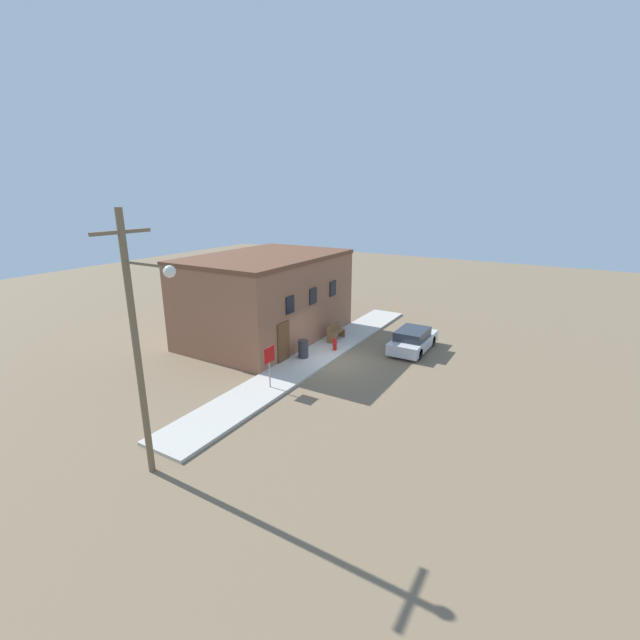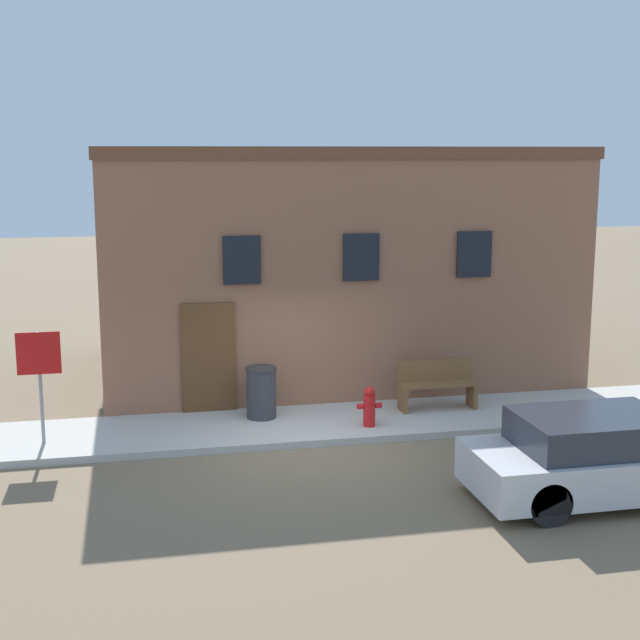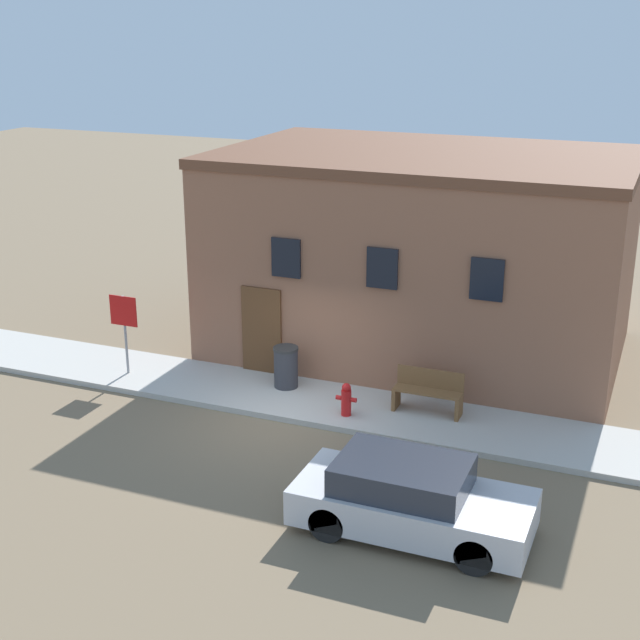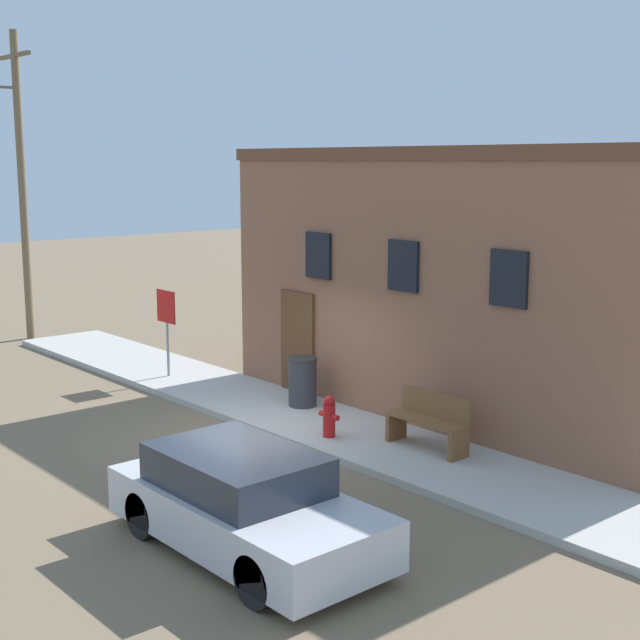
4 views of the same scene
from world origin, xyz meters
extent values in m
plane|color=#7A664C|center=(0.00, 0.00, 0.00)|extent=(80.00, 80.00, 0.00)
cube|color=#BCB7AD|center=(0.00, 1.09, 0.06)|extent=(20.67, 2.17, 0.13)
cube|color=#8E5B42|center=(1.46, 5.42, 2.40)|extent=(9.77, 6.48, 4.81)
cube|color=brown|center=(1.46, 5.42, 4.93)|extent=(9.87, 6.58, 0.24)
cube|color=black|center=(-0.82, 2.14, 2.98)|extent=(0.70, 0.08, 0.90)
cube|color=black|center=(1.46, 2.14, 2.98)|extent=(0.70, 0.08, 0.90)
cube|color=black|center=(3.74, 2.14, 2.98)|extent=(0.70, 0.08, 0.90)
cube|color=brown|center=(-1.47, 2.14, 1.10)|extent=(1.00, 0.08, 2.20)
cylinder|color=red|center=(1.24, 0.60, 0.41)|extent=(0.22, 0.22, 0.57)
sphere|color=red|center=(1.24, 0.60, 0.76)|extent=(0.19, 0.19, 0.19)
cylinder|color=red|center=(1.07, 0.60, 0.50)|extent=(0.12, 0.10, 0.10)
cylinder|color=red|center=(1.40, 0.60, 0.50)|extent=(0.12, 0.10, 0.10)
cylinder|color=gray|center=(-4.38, 0.85, 1.08)|extent=(0.06, 0.06, 1.91)
cube|color=red|center=(-4.38, 0.83, 1.68)|extent=(0.71, 0.02, 0.71)
cube|color=brown|center=(2.10, 1.36, 0.36)|extent=(0.08, 0.44, 0.47)
cube|color=brown|center=(3.48, 1.36, 0.36)|extent=(0.08, 0.44, 0.47)
cube|color=brown|center=(2.79, 1.36, 0.62)|extent=(1.46, 0.44, 0.04)
cube|color=brown|center=(2.79, 1.56, 0.84)|extent=(1.46, 0.04, 0.42)
cylinder|color=#333338|center=(-0.57, 1.52, 0.57)|extent=(0.55, 0.55, 0.89)
cylinder|color=#2D2D2D|center=(-0.57, 1.52, 1.05)|extent=(0.57, 0.57, 0.06)
cylinder|color=black|center=(2.56, -2.26, 0.31)|extent=(0.61, 0.20, 0.61)
cylinder|color=black|center=(2.56, -3.77, 0.31)|extent=(0.61, 0.20, 0.61)
cube|color=silver|center=(3.77, -3.02, 0.48)|extent=(3.92, 1.71, 0.61)
cube|color=#282D38|center=(3.58, -3.02, 1.02)|extent=(2.15, 1.51, 0.48)
camera|label=1|loc=(-18.37, -10.03, 8.50)|focal=24.00mm
camera|label=2|loc=(-2.79, -14.17, 4.97)|focal=50.00mm
camera|label=3|loc=(7.23, -15.53, 8.17)|focal=50.00mm
camera|label=4|loc=(12.24, -9.17, 4.80)|focal=50.00mm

